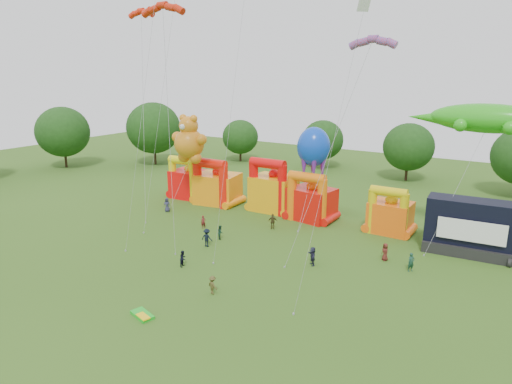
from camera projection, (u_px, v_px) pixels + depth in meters
The scene contains 24 objects.
ground at pixel (111, 309), 35.35m from camera, with size 160.00×160.00×0.00m, color #325718.
tree_ring at pixel (100, 228), 34.84m from camera, with size 123.60×125.70×12.07m.
bouncy_castle_0 at pixel (188, 182), 65.75m from camera, with size 5.17×4.26×6.24m.
bouncy_castle_1 at pixel (216, 186), 62.84m from camera, with size 6.34×5.42×6.52m.
bouncy_castle_2 at pixel (273, 191), 59.55m from camera, with size 5.55×4.49×7.16m.
bouncy_castle_3 at pixel (311, 201), 56.01m from camera, with size 5.80×4.96×6.19m.
bouncy_castle_4 at pixel (390, 215), 51.48m from camera, with size 4.58×3.70×5.57m.
stage_trailer at pixel (473, 228), 45.31m from camera, with size 9.18×4.01×5.63m.
teddy_bear_kite at pixel (186, 154), 59.12m from camera, with size 5.47×4.70×12.58m.
gecko_kite at pixel (466, 168), 45.80m from camera, with size 14.50×9.24×14.86m.
octopus_kite at pixel (311, 163), 54.23m from camera, with size 3.95×7.11×11.56m.
parafoil_kites at pixel (210, 132), 48.01m from camera, with size 34.14×11.89×25.95m.
diamond_kites at pixel (203, 93), 42.57m from camera, with size 25.38×13.40×39.79m.
folded_kite_bundle at pixel (142, 315), 34.19m from camera, with size 2.20×1.51×0.31m.
spectator_0 at pixel (167, 205), 59.48m from camera, with size 0.90×0.59×1.85m, color #2A2C47.
spectator_1 at pixel (203, 222), 53.24m from camera, with size 0.56×0.37×1.54m, color maroon.
spectator_2 at pixel (220, 232), 49.82m from camera, with size 0.76×0.59×1.56m, color #153626.
spectator_3 at pixel (207, 238), 47.64m from camera, with size 1.26×0.72×1.95m, color black.
spectator_4 at pixel (273, 221), 52.93m from camera, with size 1.09×0.45×1.85m, color #453C1B.
spectator_5 at pixel (313, 256), 43.09m from camera, with size 1.69×0.54×1.83m, color #25263E.
spectator_6 at pixel (385, 252), 44.18m from camera, with size 0.85×0.56×1.75m, color #531F17.
spectator_7 at pixel (411, 262), 41.75m from camera, with size 0.65×0.43×1.79m, color #193F2E.
spectator_8 at pixel (183, 258), 42.85m from camera, with size 0.77×0.60×1.58m, color black.
spectator_9 at pixel (213, 285), 37.52m from camera, with size 1.02×0.59×1.59m, color #47401C.
Camera 1 is at (26.53, -20.86, 17.89)m, focal length 32.00 mm.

